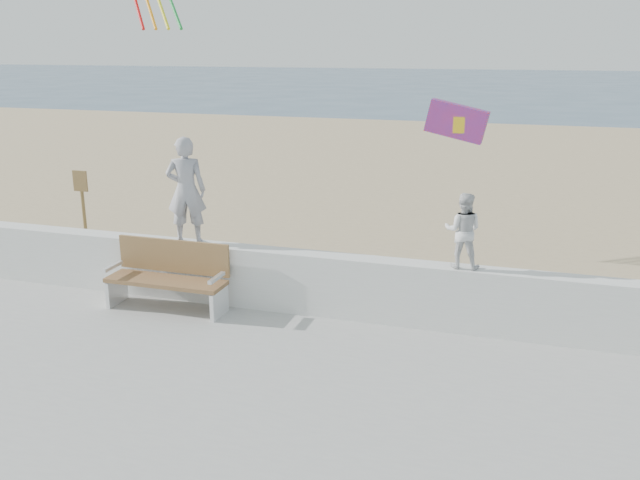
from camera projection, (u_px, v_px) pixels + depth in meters
The scene contains 8 objects.
ground at pixel (260, 386), 8.16m from camera, with size 220.00×220.00×0.00m, color #314A63.
sand at pixel (401, 212), 16.40m from camera, with size 90.00×40.00×0.08m, color tan.
seawall at pixel (311, 283), 9.82m from camera, with size 30.00×0.35×0.90m, color silver.
adult at pixel (186, 190), 10.03m from camera, with size 0.58×0.38×1.60m, color #9B9A9F.
child at pixel (463, 231), 8.94m from camera, with size 0.50×0.39×1.02m, color silver.
bench at pixel (169, 275), 9.97m from camera, with size 1.80×0.57×1.00m.
parafoil_kite at pixel (458, 122), 11.66m from camera, with size 1.10×0.32×0.75m.
sign at pixel (82, 200), 13.64m from camera, with size 0.32×0.07×1.46m.
Camera 1 is at (2.89, -6.79, 3.96)m, focal length 38.00 mm.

